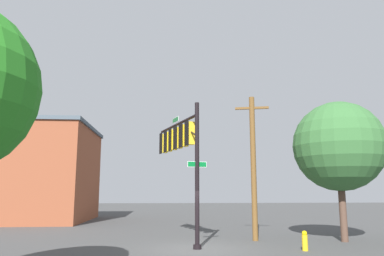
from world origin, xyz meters
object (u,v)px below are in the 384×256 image
(utility_pole, at_px, (253,164))
(tree_near, at_px, (339,146))
(signal_pole_assembly, at_px, (180,144))
(fire_hydrant, at_px, (305,241))
(brick_building, at_px, (50,173))

(utility_pole, height_order, tree_near, utility_pole)
(signal_pole_assembly, height_order, utility_pole, utility_pole)
(utility_pole, distance_m, fire_hydrant, 4.96)
(utility_pole, height_order, brick_building, brick_building)
(signal_pole_assembly, height_order, tree_near, tree_near)
(fire_hydrant, distance_m, tree_near, 5.91)
(signal_pole_assembly, xyz_separation_m, fire_hydrant, (-3.06, -5.23, -4.50))
(tree_near, relative_size, brick_building, 0.69)
(signal_pole_assembly, height_order, fire_hydrant, signal_pole_assembly)
(fire_hydrant, relative_size, tree_near, 0.12)
(utility_pole, bearing_deg, tree_near, -99.31)
(fire_hydrant, height_order, tree_near, tree_near)
(signal_pole_assembly, relative_size, tree_near, 0.92)
(utility_pole, xyz_separation_m, brick_building, (13.24, 14.47, 0.13))
(utility_pole, bearing_deg, brick_building, 47.55)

